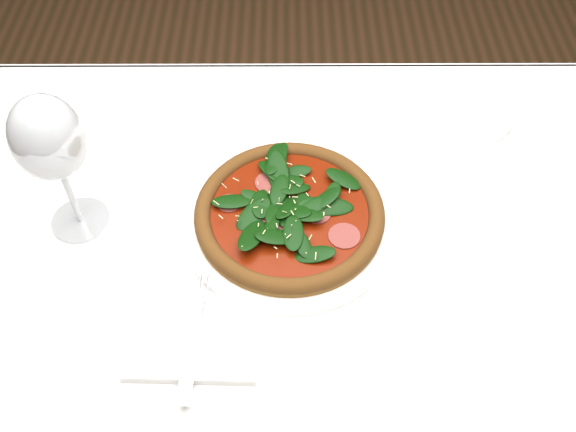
{
  "coord_description": "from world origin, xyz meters",
  "views": [
    {
      "loc": [
        -0.02,
        -0.5,
        1.46
      ],
      "look_at": [
        -0.02,
        0.05,
        0.77
      ],
      "focal_mm": 40.0,
      "sensor_mm": 36.0,
      "label": 1
    }
  ],
  "objects_px": {
    "pizza": "(290,211)",
    "wine_glass": "(49,141)",
    "plate": "(289,219)",
    "napkin": "(191,353)"
  },
  "relations": [
    {
      "from": "plate",
      "to": "pizza",
      "type": "height_order",
      "value": "pizza"
    },
    {
      "from": "wine_glass",
      "to": "napkin",
      "type": "bearing_deg",
      "value": -49.9
    },
    {
      "from": "wine_glass",
      "to": "napkin",
      "type": "relative_size",
      "value": 1.4
    },
    {
      "from": "wine_glass",
      "to": "plate",
      "type": "bearing_deg",
      "value": -0.54
    },
    {
      "from": "pizza",
      "to": "wine_glass",
      "type": "relative_size",
      "value": 1.42
    },
    {
      "from": "pizza",
      "to": "wine_glass",
      "type": "xyz_separation_m",
      "value": [
        -0.29,
        0.0,
        0.13
      ]
    },
    {
      "from": "plate",
      "to": "wine_glass",
      "type": "distance_m",
      "value": 0.33
    },
    {
      "from": "pizza",
      "to": "wine_glass",
      "type": "bearing_deg",
      "value": 179.46
    },
    {
      "from": "pizza",
      "to": "napkin",
      "type": "distance_m",
      "value": 0.24
    },
    {
      "from": "plate",
      "to": "pizza",
      "type": "relative_size",
      "value": 0.96
    }
  ]
}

